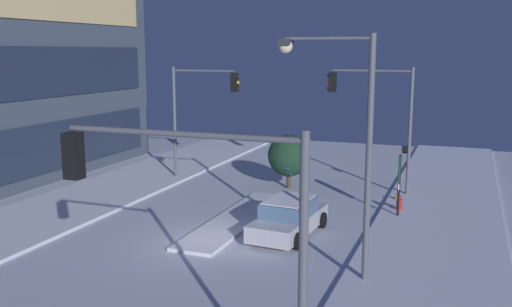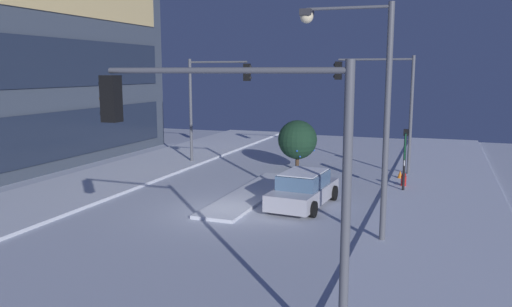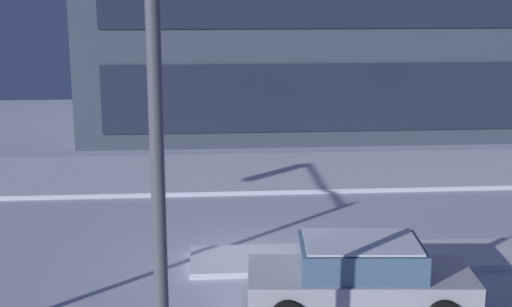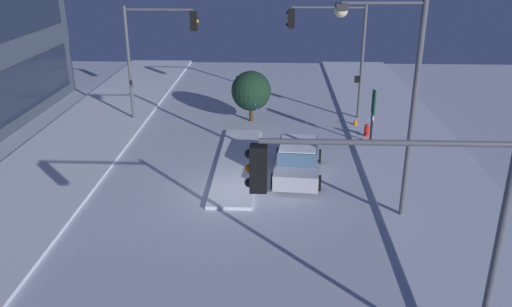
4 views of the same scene
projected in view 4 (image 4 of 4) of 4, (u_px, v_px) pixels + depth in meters
ground at (232, 195)px, 20.99m from camera, size 52.00×52.00×0.00m
curb_strip_near at (439, 197)px, 20.66m from camera, size 52.00×5.20×0.14m
curb_strip_far at (30, 190)px, 21.27m from camera, size 52.00×5.20×0.14m
median_strip at (237, 163)px, 23.89m from camera, size 9.00×1.80×0.14m
car_near at (298, 160)px, 22.58m from camera, size 4.69×2.32×1.49m
traffic_light_corner_far_right at (155, 43)px, 28.43m from camera, size 0.32×4.11×6.42m
traffic_light_corner_near_right at (334, 43)px, 28.55m from camera, size 0.32×4.37×6.52m
traffic_light_corner_near_left at (396, 211)px, 10.81m from camera, size 0.32×5.49×5.90m
street_lamp_arched at (393, 83)px, 17.35m from camera, size 0.56×2.99×7.83m
fire_hydrant at (366, 131)px, 27.06m from camera, size 0.48×0.26×0.80m
parking_info_sign at (373, 111)px, 25.65m from camera, size 0.55×0.12×2.83m
decorated_tree_median at (251, 91)px, 29.28m from camera, size 2.25×2.25×2.91m
construction_cone at (355, 122)px, 28.81m from camera, size 0.36×0.36×0.55m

